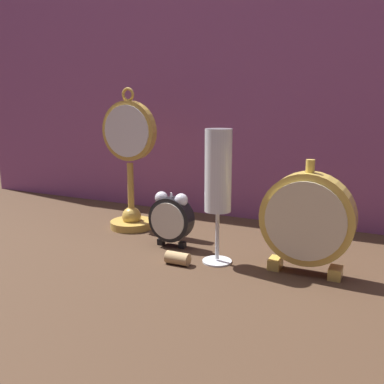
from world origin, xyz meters
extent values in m
plane|color=#422D1E|center=(0.00, 0.00, 0.00)|extent=(4.00, 4.00, 0.00)
cube|color=#8E4C7F|center=(0.00, 0.33, 0.34)|extent=(1.62, 0.01, 0.67)
cylinder|color=gold|center=(-0.18, 0.13, 0.01)|extent=(0.09, 0.09, 0.02)
sphere|color=gold|center=(-0.18, 0.13, 0.03)|extent=(0.04, 0.04, 0.04)
cylinder|color=gold|center=(-0.18, 0.13, 0.08)|extent=(0.01, 0.01, 0.13)
cylinder|color=gold|center=(-0.18, 0.13, 0.22)|extent=(0.13, 0.02, 0.13)
cylinder|color=silver|center=(-0.18, 0.12, 0.22)|extent=(0.11, 0.00, 0.11)
torus|color=gold|center=(-0.18, 0.13, 0.29)|extent=(0.03, 0.01, 0.03)
cube|color=black|center=(-0.06, 0.06, 0.01)|extent=(0.01, 0.01, 0.01)
cube|color=black|center=(-0.01, 0.06, 0.01)|extent=(0.01, 0.01, 0.01)
cylinder|color=black|center=(-0.03, 0.06, 0.05)|extent=(0.09, 0.03, 0.09)
cylinder|color=beige|center=(-0.03, 0.04, 0.05)|extent=(0.07, 0.00, 0.07)
sphere|color=silver|center=(-0.06, 0.06, 0.09)|extent=(0.03, 0.03, 0.03)
sphere|color=silver|center=(-0.01, 0.06, 0.09)|extent=(0.03, 0.03, 0.03)
cylinder|color=silver|center=(-0.03, 0.06, 0.10)|extent=(0.00, 0.00, 0.02)
cube|color=gold|center=(0.18, 0.04, 0.01)|extent=(0.02, 0.03, 0.02)
cube|color=gold|center=(0.27, 0.04, 0.01)|extent=(0.02, 0.03, 0.02)
cylinder|color=gold|center=(0.23, 0.04, 0.09)|extent=(0.15, 0.04, 0.15)
cylinder|color=beige|center=(0.23, 0.02, 0.09)|extent=(0.13, 0.00, 0.13)
cylinder|color=gold|center=(0.23, 0.04, 0.18)|extent=(0.01, 0.01, 0.02)
cylinder|color=silver|center=(0.08, 0.02, 0.00)|extent=(0.05, 0.05, 0.01)
cylinder|color=silver|center=(0.08, 0.02, 0.05)|extent=(0.01, 0.01, 0.09)
cylinder|color=white|center=(0.08, 0.02, 0.16)|extent=(0.05, 0.05, 0.14)
cylinder|color=#DBC675|center=(0.08, 0.02, 0.14)|extent=(0.04, 0.04, 0.09)
cylinder|color=tan|center=(0.02, -0.02, 0.01)|extent=(0.04, 0.02, 0.02)
camera|label=1|loc=(0.35, -0.64, 0.27)|focal=40.00mm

